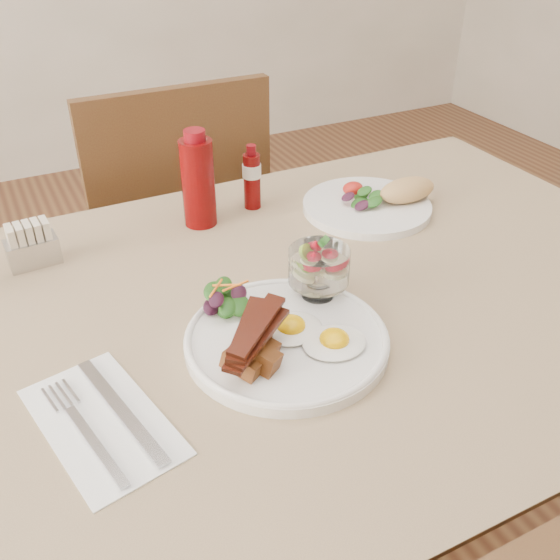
{
  "coord_description": "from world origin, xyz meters",
  "views": [
    {
      "loc": [
        -0.38,
        -0.69,
        1.3
      ],
      "look_at": [
        -0.05,
        -0.04,
        0.82
      ],
      "focal_mm": 40.0,
      "sensor_mm": 36.0,
      "label": 1
    }
  ],
  "objects_px": {
    "main_plate": "(287,340)",
    "hot_sauce_bottle": "(252,178)",
    "sugar_caddy": "(32,246)",
    "second_plate": "(376,201)",
    "ketchup_bottle": "(198,181)",
    "table": "(298,342)",
    "chair_far": "(174,236)",
    "fruit_cup": "(319,266)"
  },
  "relations": [
    {
      "from": "chair_far",
      "to": "second_plate",
      "type": "distance_m",
      "value": 0.59
    },
    {
      "from": "table",
      "to": "hot_sauce_bottle",
      "type": "distance_m",
      "value": 0.35
    },
    {
      "from": "table",
      "to": "hot_sauce_bottle",
      "type": "relative_size",
      "value": 10.57
    },
    {
      "from": "chair_far",
      "to": "ketchup_bottle",
      "type": "bearing_deg",
      "value": -97.46
    },
    {
      "from": "chair_far",
      "to": "main_plate",
      "type": "bearing_deg",
      "value": -95.23
    },
    {
      "from": "chair_far",
      "to": "sugar_caddy",
      "type": "relative_size",
      "value": 11.04
    },
    {
      "from": "main_plate",
      "to": "second_plate",
      "type": "height_order",
      "value": "second_plate"
    },
    {
      "from": "fruit_cup",
      "to": "sugar_caddy",
      "type": "height_order",
      "value": "fruit_cup"
    },
    {
      "from": "main_plate",
      "to": "second_plate",
      "type": "xyz_separation_m",
      "value": [
        0.34,
        0.29,
        0.01
      ]
    },
    {
      "from": "fruit_cup",
      "to": "ketchup_bottle",
      "type": "height_order",
      "value": "ketchup_bottle"
    },
    {
      "from": "second_plate",
      "to": "main_plate",
      "type": "bearing_deg",
      "value": -139.68
    },
    {
      "from": "second_plate",
      "to": "sugar_caddy",
      "type": "height_order",
      "value": "sugar_caddy"
    },
    {
      "from": "fruit_cup",
      "to": "second_plate",
      "type": "xyz_separation_m",
      "value": [
        0.26,
        0.22,
        -0.05
      ]
    },
    {
      "from": "second_plate",
      "to": "sugar_caddy",
      "type": "distance_m",
      "value": 0.62
    },
    {
      "from": "chair_far",
      "to": "fruit_cup",
      "type": "distance_m",
      "value": 0.75
    },
    {
      "from": "table",
      "to": "fruit_cup",
      "type": "bearing_deg",
      "value": -58.95
    },
    {
      "from": "ketchup_bottle",
      "to": "hot_sauce_bottle",
      "type": "bearing_deg",
      "value": 8.68
    },
    {
      "from": "second_plate",
      "to": "sugar_caddy",
      "type": "xyz_separation_m",
      "value": [
        -0.62,
        0.09,
        0.02
      ]
    },
    {
      "from": "chair_far",
      "to": "sugar_caddy",
      "type": "xyz_separation_m",
      "value": [
        -0.35,
        -0.38,
        0.26
      ]
    },
    {
      "from": "fruit_cup",
      "to": "second_plate",
      "type": "height_order",
      "value": "fruit_cup"
    },
    {
      "from": "table",
      "to": "sugar_caddy",
      "type": "bearing_deg",
      "value": 140.78
    },
    {
      "from": "table",
      "to": "hot_sauce_bottle",
      "type": "bearing_deg",
      "value": 78.34
    },
    {
      "from": "sugar_caddy",
      "to": "fruit_cup",
      "type": "bearing_deg",
      "value": -44.37
    },
    {
      "from": "chair_far",
      "to": "sugar_caddy",
      "type": "distance_m",
      "value": 0.58
    },
    {
      "from": "fruit_cup",
      "to": "hot_sauce_bottle",
      "type": "bearing_deg",
      "value": 82.09
    },
    {
      "from": "main_plate",
      "to": "hot_sauce_bottle",
      "type": "height_order",
      "value": "hot_sauce_bottle"
    },
    {
      "from": "hot_sauce_bottle",
      "to": "second_plate",
      "type": "bearing_deg",
      "value": -28.91
    },
    {
      "from": "table",
      "to": "ketchup_bottle",
      "type": "relative_size",
      "value": 7.47
    },
    {
      "from": "chair_far",
      "to": "main_plate",
      "type": "xyz_separation_m",
      "value": [
        -0.07,
        -0.76,
        0.24
      ]
    },
    {
      "from": "second_plate",
      "to": "fruit_cup",
      "type": "bearing_deg",
      "value": -138.86
    },
    {
      "from": "chair_far",
      "to": "second_plate",
      "type": "bearing_deg",
      "value": -59.82
    },
    {
      "from": "ketchup_bottle",
      "to": "sugar_caddy",
      "type": "xyz_separation_m",
      "value": [
        -0.3,
        -0.01,
        -0.05
      ]
    },
    {
      "from": "ketchup_bottle",
      "to": "table",
      "type": "bearing_deg",
      "value": -80.59
    },
    {
      "from": "table",
      "to": "chair_far",
      "type": "relative_size",
      "value": 1.43
    },
    {
      "from": "fruit_cup",
      "to": "hot_sauce_bottle",
      "type": "distance_m",
      "value": 0.34
    },
    {
      "from": "main_plate",
      "to": "sugar_caddy",
      "type": "xyz_separation_m",
      "value": [
        -0.28,
        0.38,
        0.02
      ]
    },
    {
      "from": "main_plate",
      "to": "hot_sauce_bottle",
      "type": "xyz_separation_m",
      "value": [
        0.13,
        0.41,
        0.05
      ]
    },
    {
      "from": "second_plate",
      "to": "ketchup_bottle",
      "type": "relative_size",
      "value": 1.46
    },
    {
      "from": "table",
      "to": "ketchup_bottle",
      "type": "height_order",
      "value": "ketchup_bottle"
    },
    {
      "from": "fruit_cup",
      "to": "sugar_caddy",
      "type": "bearing_deg",
      "value": 139.44
    },
    {
      "from": "ketchup_bottle",
      "to": "main_plate",
      "type": "bearing_deg",
      "value": -93.07
    },
    {
      "from": "table",
      "to": "ketchup_bottle",
      "type": "bearing_deg",
      "value": 99.41
    }
  ]
}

